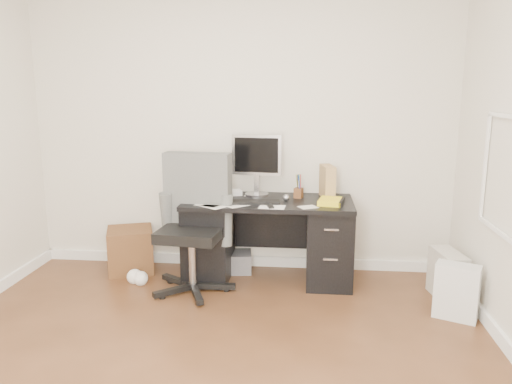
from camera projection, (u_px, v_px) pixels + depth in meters
The scene contains 18 objects.
ground at pixel (198, 378), 3.04m from camera, with size 4.00×4.00×0.00m, color #482A17.
room_shell at pixel (198, 103), 2.72m from camera, with size 4.02×4.02×2.71m.
desk at pixel (268, 238), 4.54m from camera, with size 1.50×0.70×0.75m.
loose_papers at pixel (246, 201), 4.43m from camera, with size 1.10×0.60×0.00m, color white, non-canonical shape.
lcd_monitor at pixel (257, 165), 4.59m from camera, with size 0.46×0.26×0.58m, color #AFAEB3, non-canonical shape.
keyboard at pixel (256, 202), 4.33m from camera, with size 0.41×0.14×0.02m, color black.
computer_mouse at pixel (286, 198), 4.41m from camera, with size 0.06×0.06×0.06m, color #AFAEB3.
travel_mug at pixel (193, 189), 4.52m from camera, with size 0.07×0.07×0.16m, color navy.
white_binder at pixel (222, 180), 4.66m from camera, with size 0.11×0.24×0.28m, color white.
magazine_file at pixel (327, 182), 4.54m from camera, with size 0.13×0.25×0.29m, color #9F794D.
pen_cup at pixel (299, 186), 4.53m from camera, with size 0.09×0.09×0.22m, color #5B2C1A, non-canonical shape.
yellow_book at pixel (331, 201), 4.31m from camera, with size 0.20×0.25×0.04m, color yellow.
paper_remote at pixel (272, 206), 4.20m from camera, with size 0.22×0.17×0.02m, color white, non-canonical shape.
office_chair at pixel (191, 225), 4.23m from camera, with size 0.67×0.67×1.19m, color #515351, non-canonical shape.
pc_tower at pixel (447, 275), 4.16m from camera, with size 0.18×0.41×0.41m, color #B8B1A6.
shopping_bag at pixel (457, 292), 3.80m from camera, with size 0.32×0.23×0.43m, color silver.
wicker_basket at pixel (131, 250), 4.80m from camera, with size 0.41×0.41×0.41m, color #523118.
desk_printer at pixel (235, 262), 4.80m from camera, with size 0.32×0.26×0.19m, color #5E5E63.
Camera 1 is at (0.63, -2.69, 1.74)m, focal length 35.00 mm.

